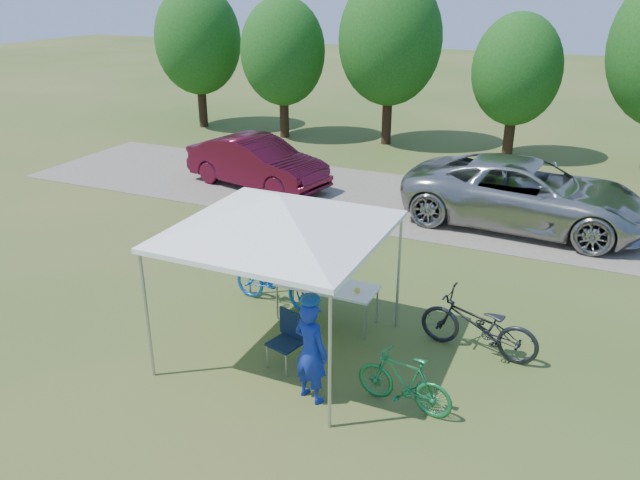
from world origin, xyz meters
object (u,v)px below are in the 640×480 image
Objects in this scene: cooler at (305,272)px; cyclist at (311,351)px; bike_green at (404,381)px; bike_dark at (479,325)px; folding_chair at (288,335)px; bike_blue at (276,281)px; sedan at (257,162)px; folding_table at (327,287)px; minivan at (526,194)px.

cyclist is at bearing -62.60° from cooler.
bike_dark reaches higher than bike_green.
cyclist is (0.72, -0.68, 0.27)m from folding_chair.
sedan is (-3.94, 6.27, 0.28)m from bike_blue.
bike_green is at bearing -127.70° from sedan.
bike_green is (2.43, -1.81, -0.46)m from cooler.
cyclist is 0.36× the size of sedan.
cooler reaches higher than bike_blue.
folding_table is 1.21× the size of bike_green.
folding_chair reaches higher than bike_green.
bike_dark is at bearing 167.64° from bike_green.
cooler is at bearing -119.14° from bike_green.
bike_green is (2.00, -1.81, -0.25)m from folding_table.
cooler is 0.31× the size of bike_green.
cooler reaches higher than folding_table.
cyclist reaches higher than sedan.
bike_green is 10.92m from sedan.
sedan reaches higher than bike_blue.
folding_chair is at bearing -54.06° from bike_dark.
folding_chair is at bearing 164.57° from minivan.
cooler is at bearing 180.00° from folding_table.
sedan is (-5.78, 8.66, -0.05)m from cyclist.
cooler reaches higher than bike_dark.
sedan is (-7.68, 0.10, -0.09)m from minivan.
cooler is 3.14m from bike_dark.
minivan is at bearing -26.54° from bike_blue.
bike_green is 8.23m from minivan.
minivan is at bearing -84.65° from cyclist.
sedan is at bearing 137.60° from folding_chair.
bike_dark reaches higher than folding_chair.
folding_table is 1.51m from folding_chair.
folding_chair is 2.05m from bike_green.
sedan is (-7.09, 8.30, 0.31)m from bike_green.
folding_table is 1.19m from bike_blue.
cyclist is at bearing -72.29° from folding_table.
folding_chair is (-0.02, -1.50, -0.16)m from folding_table.
minivan reaches higher than cooler.
folding_table is at bearing -95.79° from bike_blue.
bike_blue reaches higher than folding_chair.
minivan is (2.59, 6.39, 0.16)m from folding_table.
minivan is (3.74, 6.18, 0.38)m from bike_blue.
minivan is at bearing -173.31° from bike_dark.
minivan reaches higher than folding_chair.
bike_dark is at bearing 1.36° from folding_table.
cyclist is at bearing -28.07° from folding_chair.
bike_green is at bearing 178.77° from minivan.
folding_table is 8.24m from sedan.
folding_table is at bearing 0.00° from cooler.
cooler is 0.26× the size of bike_blue.
folding_table is at bearing -124.64° from bike_green.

